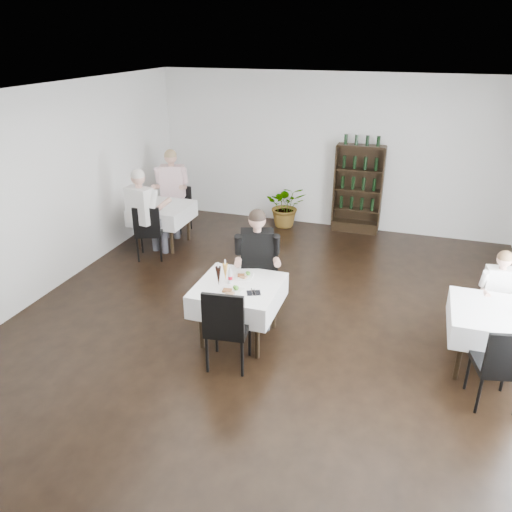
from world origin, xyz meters
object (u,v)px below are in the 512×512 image
Objects in this scene: potted_tree at (286,205)px; diner_main at (257,258)px; wine_shelf at (358,190)px; main_table at (239,295)px.

potted_tree is 3.71m from diner_main.
wine_shelf is 2.00× the size of potted_tree.
main_table is 1.18× the size of potted_tree.
diner_main is at bearing -81.18° from potted_tree.
potted_tree reaches higher than main_table.
diner_main is at bearing 81.91° from main_table.
diner_main is (0.08, 0.53, 0.29)m from main_table.
diner_main is (0.56, -3.63, 0.47)m from potted_tree.
diner_main reaches higher than main_table.
wine_shelf reaches higher than potted_tree.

